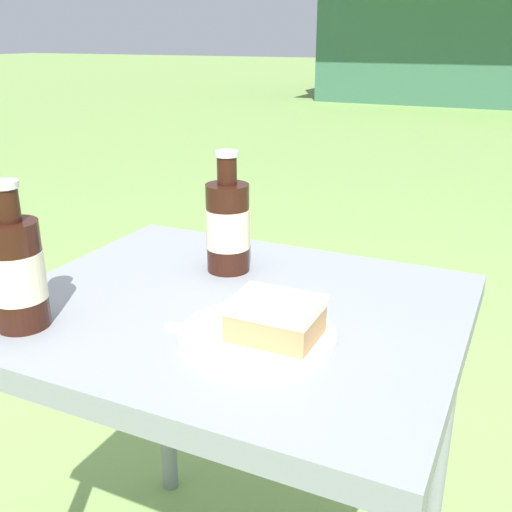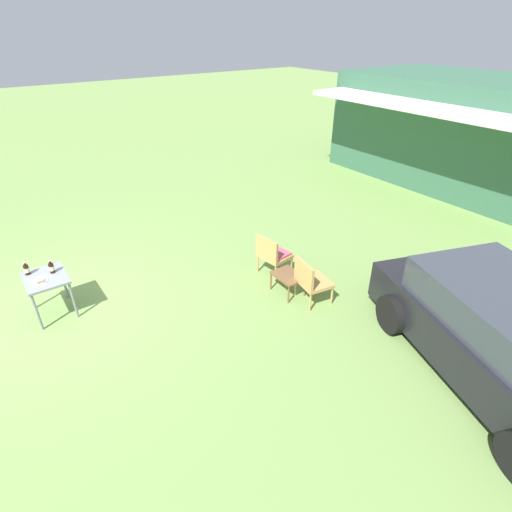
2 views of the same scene
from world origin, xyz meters
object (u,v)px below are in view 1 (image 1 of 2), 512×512
object	(u,v)px
patio_table	(231,350)
cake_on_plate	(267,326)
cola_bottle_near	(228,225)
cola_bottle_far	(17,272)

from	to	relation	value
patio_table	cake_on_plate	bearing A→B (deg)	-40.07
patio_table	cola_bottle_near	xyz separation A→B (m)	(-0.07, 0.13, 0.18)
patio_table	cola_bottle_near	bearing A→B (deg)	118.66
cola_bottle_far	patio_table	bearing A→B (deg)	39.34
cola_bottle_near	cola_bottle_far	size ratio (longest dim) A/B	1.00
cola_bottle_near	cola_bottle_far	world-z (taller)	same
patio_table	cola_bottle_far	bearing A→B (deg)	-140.66
cake_on_plate	cola_bottle_far	size ratio (longest dim) A/B	1.03
patio_table	cola_bottle_near	distance (m)	0.23
cake_on_plate	cola_bottle_far	world-z (taller)	cola_bottle_far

